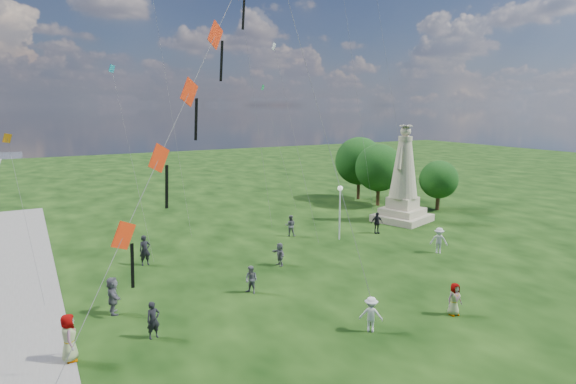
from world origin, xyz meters
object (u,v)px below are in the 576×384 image
person_5 (113,295)px  person_10 (69,340)px  person_9 (377,223)px  lamppost (340,201)px  person_11 (280,254)px  person_0 (153,320)px  person_7 (290,226)px  person_8 (439,240)px  statue (403,186)px  person_2 (371,314)px  person_4 (454,299)px  person_6 (145,250)px  person_1 (251,280)px

person_5 → person_10: 4.48m
person_9 → lamppost: bearing=-169.4°
person_11 → lamppost: bearing=113.5°
person_10 → person_5: bearing=-26.8°
lamppost → person_0: lamppost is taller
person_9 → person_10: bearing=-146.9°
person_5 → person_7: (14.17, 8.05, -0.10)m
person_8 → person_10: size_ratio=0.93×
statue → person_9: size_ratio=4.88×
person_5 → person_11: size_ratio=1.26×
statue → person_9: 5.49m
person_2 → statue: bearing=-95.4°
statue → person_4: 19.10m
statue → person_9: bearing=-173.3°
person_6 → person_7: 11.33m
person_10 → person_11: size_ratio=1.30×
lamppost → person_4: bearing=-101.6°
statue → person_7: size_ratio=5.01×
person_7 → person_10: 20.28m
person_2 → person_6: (-6.68, 13.90, 0.15)m
statue → lamppost: statue is taller
person_5 → person_7: person_5 is taller
person_5 → person_4: bearing=-116.6°
person_8 → person_10: person_10 is taller
person_2 → person_7: (4.55, 15.45, 0.02)m
person_0 → person_5: (-1.10, 3.41, 0.10)m
person_1 → person_8: size_ratio=0.86×
person_2 → person_8: 13.18m
person_8 → person_9: (-0.42, 6.00, -0.04)m
person_4 → statue: bearing=61.1°
person_11 → person_0: bearing=-59.3°
person_1 → person_11: bearing=104.2°
person_2 → person_7: bearing=-66.3°
person_9 → person_11: (-10.18, -3.11, -0.11)m
person_2 → person_4: person_2 is taller
person_1 → person_11: size_ratio=1.04×
statue → person_11: (-14.70, -5.25, -2.37)m
person_7 → person_4: bearing=122.7°
person_10 → person_7: bearing=-51.0°
person_4 → person_9: bearing=70.8°
person_11 → person_5: bearing=-78.5°
person_2 → person_7: size_ratio=0.98×
person_7 → person_8: bearing=160.7°
person_4 → lamppost: bearing=84.3°
person_7 → person_0: bearing=73.9°
person_10 → person_11: 13.97m
person_6 → person_11: bearing=-33.2°
statue → person_4: bearing=-143.3°
statue → person_11: statue is taller
person_0 → person_9: bearing=14.0°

